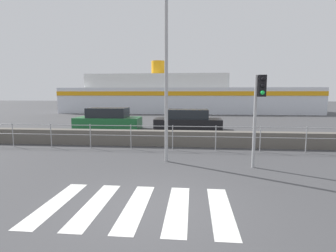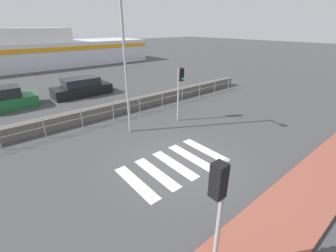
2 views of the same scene
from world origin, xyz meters
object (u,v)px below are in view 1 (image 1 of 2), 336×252
at_px(parked_car_green, 108,120).
at_px(parked_car_black, 188,121).
at_px(streetlamp, 166,48).
at_px(traffic_light_far, 259,100).
at_px(ferry_boat, 181,96).

bearing_deg(parked_car_green, parked_car_black, 0.00).
height_order(streetlamp, parked_car_green, streetlamp).
relative_size(traffic_light_far, parked_car_green, 0.68).
bearing_deg(ferry_boat, traffic_light_far, -81.90).
bearing_deg(streetlamp, traffic_light_far, -5.75).
distance_m(parked_car_green, parked_car_black, 5.45).
distance_m(streetlamp, parked_car_green, 10.31).
bearing_deg(streetlamp, ferry_boat, 91.53).
relative_size(traffic_light_far, streetlamp, 0.47).
bearing_deg(parked_car_green, streetlamp, -60.17).
xyz_separation_m(parked_car_green, parked_car_black, (5.45, 0.00, -0.03)).
relative_size(streetlamp, ferry_boat, 0.20).
relative_size(traffic_light_far, parked_car_black, 0.68).
height_order(traffic_light_far, streetlamp, streetlamp).
height_order(traffic_light_far, parked_car_green, traffic_light_far).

